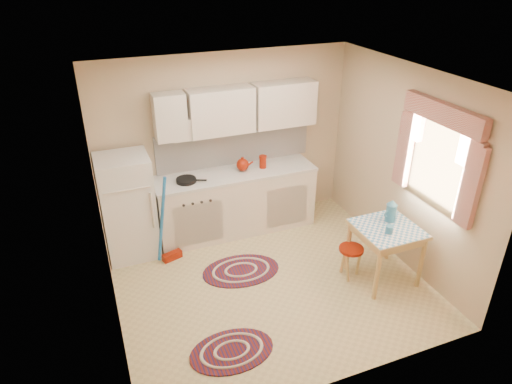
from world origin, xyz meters
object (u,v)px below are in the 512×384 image
(fridge, at_px, (128,207))
(table, at_px, (384,253))
(stool, at_px, (350,262))
(base_cabinets, at_px, (236,203))

(fridge, bearing_deg, table, -30.99)
(fridge, xyz_separation_m, stool, (2.43, -1.51, -0.49))
(base_cabinets, bearing_deg, stool, -58.72)
(base_cabinets, height_order, table, base_cabinets)
(fridge, distance_m, base_cabinets, 1.50)
(fridge, distance_m, stool, 2.90)
(base_cabinets, height_order, stool, base_cabinets)
(fridge, bearing_deg, stool, -31.88)
(table, distance_m, stool, 0.42)
(base_cabinets, bearing_deg, table, -52.81)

